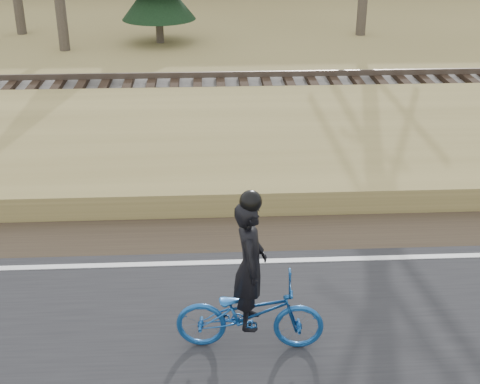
{
  "coord_description": "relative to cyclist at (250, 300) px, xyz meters",
  "views": [
    {
      "loc": [
        -0.98,
        -8.54,
        5.37
      ],
      "look_at": [
        -0.51,
        0.5,
        1.1
      ],
      "focal_mm": 50.0,
      "sensor_mm": 36.0,
      "label": 1
    }
  ],
  "objects": [
    {
      "name": "ground",
      "position": [
        0.51,
        1.8,
        -0.73
      ],
      "size": [
        120.0,
        120.0,
        0.0
      ],
      "primitive_type": "plane",
      "color": "#9A894E",
      "rests_on": "ground"
    },
    {
      "name": "road",
      "position": [
        0.51,
        -0.7,
        -0.7
      ],
      "size": [
        120.0,
        6.0,
        0.06
      ],
      "primitive_type": "cube",
      "color": "black",
      "rests_on": "ground"
    },
    {
      "name": "edge_line",
      "position": [
        0.51,
        2.0,
        -0.67
      ],
      "size": [
        120.0,
        0.12,
        0.01
      ],
      "primitive_type": "cube",
      "color": "silver",
      "rests_on": "road"
    },
    {
      "name": "shoulder",
      "position": [
        0.51,
        3.0,
        -0.71
      ],
      "size": [
        120.0,
        1.6,
        0.04
      ],
      "primitive_type": "cube",
      "color": "#473A2B",
      "rests_on": "ground"
    },
    {
      "name": "embankment",
      "position": [
        0.51,
        6.0,
        -0.51
      ],
      "size": [
        120.0,
        5.0,
        0.44
      ],
      "primitive_type": "cube",
      "color": "#9A894E",
      "rests_on": "ground"
    },
    {
      "name": "ballast",
      "position": [
        0.51,
        9.8,
        -0.51
      ],
      "size": [
        120.0,
        3.0,
        0.45
      ],
      "primitive_type": "cube",
      "color": "slate",
      "rests_on": "ground"
    },
    {
      "name": "railroad",
      "position": [
        0.51,
        9.8,
        -0.2
      ],
      "size": [
        120.0,
        2.4,
        0.29
      ],
      "color": "black",
      "rests_on": "ballast"
    },
    {
      "name": "cyclist",
      "position": [
        0.0,
        0.0,
        0.0
      ],
      "size": [
        1.86,
        0.77,
        2.14
      ],
      "rotation": [
        0.0,
        0.0,
        1.49
      ],
      "color": "navy",
      "rests_on": "road"
    }
  ]
}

